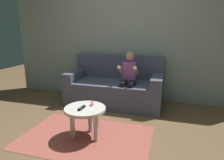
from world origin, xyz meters
The scene contains 8 objects.
ground_plane centered at (0.00, 0.00, 0.00)m, with size 9.65×9.65×0.00m, color brown.
wall_back centered at (0.00, 1.92, 1.25)m, with size 4.82×0.05×2.50m, color gray.
couch centered at (-0.13, 1.52, 0.30)m, with size 1.70×0.80×0.86m.
person_seated_on_couch centered at (0.15, 1.34, 0.56)m, with size 0.32×0.39×0.97m.
coffee_table centered at (-0.15, 0.23, 0.33)m, with size 0.51×0.51×0.40m.
area_rug centered at (-0.15, 0.22, 0.00)m, with size 1.63×1.08×0.01m, color #9E4C42.
game_remote_black_near_edge centered at (-0.17, 0.17, 0.42)m, with size 0.05×0.14×0.03m.
nunchuk_pink centered at (-0.10, 0.32, 0.42)m, with size 0.05×0.09×0.05m.
Camera 1 is at (0.83, -1.91, 1.33)m, focal length 32.27 mm.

